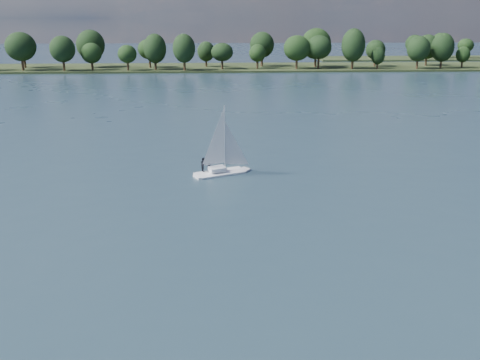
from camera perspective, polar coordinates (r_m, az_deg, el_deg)
name	(u,v)px	position (r m, az deg, el deg)	size (l,w,h in m)	color
ground	(234,114)	(119.63, -0.65, 7.10)	(700.00, 700.00, 0.00)	#233342
far_shore	(222,68)	(230.73, -1.95, 11.82)	(660.00, 40.00, 1.50)	black
sailboat	(220,155)	(71.67, -2.16, 2.68)	(7.66, 5.01, 9.84)	silver
treeline	(205,49)	(226.16, -3.71, 13.74)	(562.34, 74.25, 17.58)	black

